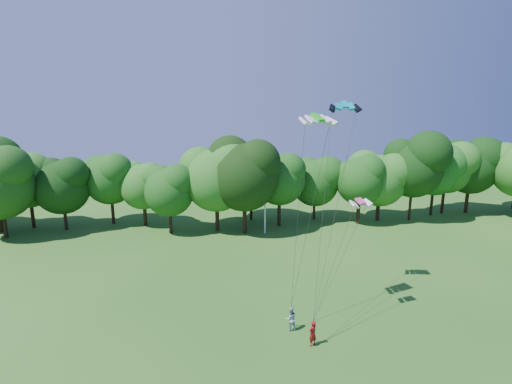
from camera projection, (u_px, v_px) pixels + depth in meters
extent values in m
cylinder|color=silver|center=(265.00, 205.00, 51.16)|extent=(0.19, 0.19, 7.67)
cube|color=silver|center=(265.00, 177.00, 50.35)|extent=(1.49, 0.54, 0.08)
imported|color=maroon|center=(313.00, 333.00, 27.84)|extent=(0.82, 0.74, 1.87)
imported|color=#8BA9C1|center=(291.00, 319.00, 29.75)|extent=(0.98, 0.80, 1.86)
cube|color=#058899|center=(345.00, 105.00, 31.69)|extent=(2.51, 1.34, 0.60)
cube|color=green|center=(318.00, 117.00, 28.71)|extent=(2.95, 2.04, 0.61)
cube|color=#E23E8E|center=(361.00, 201.00, 29.77)|extent=(1.80, 1.19, 0.38)
cylinder|color=#331F14|center=(4.00, 220.00, 49.76)|extent=(0.47, 0.47, 4.63)
cylinder|color=#321C13|center=(245.00, 215.00, 51.61)|extent=(0.43, 0.43, 4.77)
ellipsoid|color=black|center=(244.00, 167.00, 50.22)|extent=(9.55, 9.55, 10.42)
cylinder|color=black|center=(432.00, 203.00, 59.85)|extent=(0.41, 0.41, 3.78)
ellipsoid|color=#1B551A|center=(435.00, 170.00, 58.75)|extent=(7.56, 7.56, 8.25)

